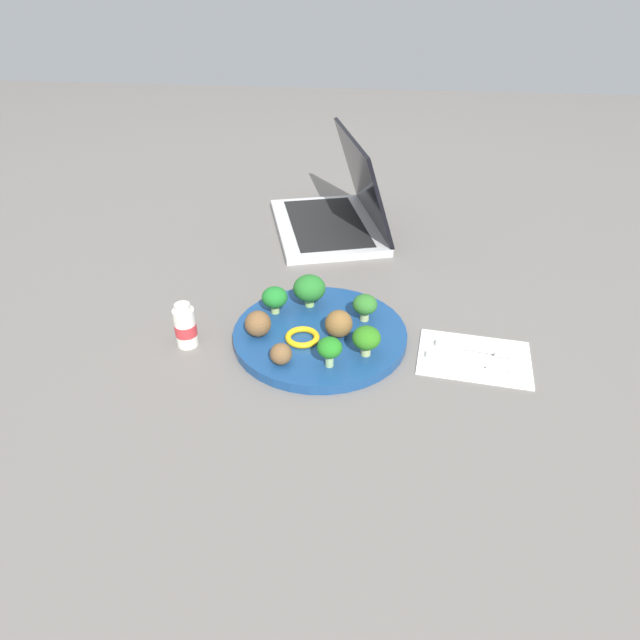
{
  "coord_description": "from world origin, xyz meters",
  "views": [
    {
      "loc": [
        0.08,
        -0.74,
        0.52
      ],
      "look_at": [
        0.0,
        0.0,
        0.04
      ],
      "focal_mm": 31.4,
      "sensor_mm": 36.0,
      "label": 1
    }
  ],
  "objects_px": {
    "broccoli_floret_mid_right": "(309,289)",
    "pepper_ring_mid_left": "(302,337)",
    "yogurt_bottle": "(185,327)",
    "napkin": "(474,357)",
    "plate": "(320,334)",
    "meatball_mid_left": "(339,324)",
    "broccoli_floret_front_left": "(366,338)",
    "knife": "(480,362)",
    "meatball_front_right": "(258,324)",
    "broccoli_floret_front_right": "(330,348)",
    "meatball_center": "(281,354)",
    "broccoli_floret_mid_left": "(365,305)",
    "broccoli_floret_near_rim": "(275,298)",
    "laptop": "(337,213)",
    "fork": "(480,349)"
  },
  "relations": [
    {
      "from": "broccoli_floret_mid_right",
      "to": "yogurt_bottle",
      "type": "distance_m",
      "value": 0.21
    },
    {
      "from": "plate",
      "to": "yogurt_bottle",
      "type": "height_order",
      "value": "yogurt_bottle"
    },
    {
      "from": "fork",
      "to": "knife",
      "type": "xyz_separation_m",
      "value": [
        -0.0,
        -0.04,
        -0.0
      ]
    },
    {
      "from": "broccoli_floret_near_rim",
      "to": "yogurt_bottle",
      "type": "distance_m",
      "value": 0.15
    },
    {
      "from": "broccoli_floret_near_rim",
      "to": "laptop",
      "type": "height_order",
      "value": "laptop"
    },
    {
      "from": "broccoli_floret_front_left",
      "to": "meatball_front_right",
      "type": "height_order",
      "value": "broccoli_floret_front_left"
    },
    {
      "from": "broccoli_floret_front_right",
      "to": "meatball_center",
      "type": "relative_size",
      "value": 1.45
    },
    {
      "from": "knife",
      "to": "broccoli_floret_mid_right",
      "type": "bearing_deg",
      "value": 156.46
    },
    {
      "from": "broccoli_floret_mid_left",
      "to": "broccoli_floret_front_right",
      "type": "bearing_deg",
      "value": -109.34
    },
    {
      "from": "broccoli_floret_front_left",
      "to": "fork",
      "type": "distance_m",
      "value": 0.19
    },
    {
      "from": "broccoli_floret_mid_right",
      "to": "yogurt_bottle",
      "type": "relative_size",
      "value": 0.75
    },
    {
      "from": "napkin",
      "to": "knife",
      "type": "height_order",
      "value": "knife"
    },
    {
      "from": "meatball_front_right",
      "to": "laptop",
      "type": "bearing_deg",
      "value": 79.5
    },
    {
      "from": "plate",
      "to": "pepper_ring_mid_left",
      "type": "relative_size",
      "value": 5.15
    },
    {
      "from": "broccoli_floret_front_right",
      "to": "meatball_mid_left",
      "type": "relative_size",
      "value": 1.09
    },
    {
      "from": "napkin",
      "to": "broccoli_floret_near_rim",
      "type": "bearing_deg",
      "value": 167.54
    },
    {
      "from": "meatball_mid_left",
      "to": "napkin",
      "type": "relative_size",
      "value": 0.26
    },
    {
      "from": "broccoli_floret_front_left",
      "to": "napkin",
      "type": "relative_size",
      "value": 0.28
    },
    {
      "from": "yogurt_bottle",
      "to": "broccoli_floret_mid_right",
      "type": "bearing_deg",
      "value": 31.98
    },
    {
      "from": "broccoli_floret_mid_right",
      "to": "knife",
      "type": "relative_size",
      "value": 0.39
    },
    {
      "from": "plate",
      "to": "meatball_mid_left",
      "type": "distance_m",
      "value": 0.04
    },
    {
      "from": "laptop",
      "to": "meatball_center",
      "type": "bearing_deg",
      "value": -93.95
    },
    {
      "from": "meatball_mid_left",
      "to": "fork",
      "type": "distance_m",
      "value": 0.22
    },
    {
      "from": "napkin",
      "to": "plate",
      "type": "bearing_deg",
      "value": 173.8
    },
    {
      "from": "laptop",
      "to": "knife",
      "type": "bearing_deg",
      "value": -61.59
    },
    {
      "from": "meatball_center",
      "to": "pepper_ring_mid_left",
      "type": "bearing_deg",
      "value": 69.91
    },
    {
      "from": "broccoli_floret_front_left",
      "to": "meatball_mid_left",
      "type": "bearing_deg",
      "value": 134.38
    },
    {
      "from": "broccoli_floret_front_left",
      "to": "knife",
      "type": "xyz_separation_m",
      "value": [
        0.17,
        0.01,
        -0.04
      ]
    },
    {
      "from": "meatball_center",
      "to": "laptop",
      "type": "bearing_deg",
      "value": 86.05
    },
    {
      "from": "meatball_mid_left",
      "to": "pepper_ring_mid_left",
      "type": "xyz_separation_m",
      "value": [
        -0.06,
        -0.02,
        -0.02
      ]
    },
    {
      "from": "broccoli_floret_front_left",
      "to": "knife",
      "type": "relative_size",
      "value": 0.33
    },
    {
      "from": "broccoli_floret_mid_right",
      "to": "meatball_center",
      "type": "xyz_separation_m",
      "value": [
        -0.02,
        -0.16,
        -0.02
      ]
    },
    {
      "from": "broccoli_floret_mid_left",
      "to": "knife",
      "type": "height_order",
      "value": "broccoli_floret_mid_left"
    },
    {
      "from": "broccoli_floret_mid_left",
      "to": "broccoli_floret_front_right",
      "type": "distance_m",
      "value": 0.14
    },
    {
      "from": "broccoli_floret_mid_right",
      "to": "pepper_ring_mid_left",
      "type": "bearing_deg",
      "value": -88.95
    },
    {
      "from": "meatball_front_right",
      "to": "meatball_mid_left",
      "type": "relative_size",
      "value": 0.95
    },
    {
      "from": "broccoli_floret_mid_right",
      "to": "laptop",
      "type": "bearing_deg",
      "value": 87.56
    },
    {
      "from": "broccoli_floret_mid_left",
      "to": "knife",
      "type": "xyz_separation_m",
      "value": [
        0.18,
        -0.08,
        -0.04
      ]
    },
    {
      "from": "broccoli_floret_near_rim",
      "to": "meatball_mid_left",
      "type": "xyz_separation_m",
      "value": [
        0.11,
        -0.06,
        -0.01
      ]
    },
    {
      "from": "meatball_mid_left",
      "to": "yogurt_bottle",
      "type": "xyz_separation_m",
      "value": [
        -0.24,
        -0.03,
        -0.0
      ]
    },
    {
      "from": "meatball_front_right",
      "to": "napkin",
      "type": "distance_m",
      "value": 0.34
    },
    {
      "from": "meatball_mid_left",
      "to": "pepper_ring_mid_left",
      "type": "relative_size",
      "value": 0.8
    },
    {
      "from": "meatball_front_right",
      "to": "fork",
      "type": "xyz_separation_m",
      "value": [
        0.35,
        0.01,
        -0.03
      ]
    },
    {
      "from": "fork",
      "to": "napkin",
      "type": "bearing_deg",
      "value": -120.34
    },
    {
      "from": "broccoli_floret_front_right",
      "to": "pepper_ring_mid_left",
      "type": "bearing_deg",
      "value": 128.62
    },
    {
      "from": "broccoli_floret_front_right",
      "to": "pepper_ring_mid_left",
      "type": "distance_m",
      "value": 0.08
    },
    {
      "from": "meatball_center",
      "to": "broccoli_floret_near_rim",
      "type": "bearing_deg",
      "value": 103.88
    },
    {
      "from": "broccoli_floret_near_rim",
      "to": "napkin",
      "type": "bearing_deg",
      "value": -12.46
    },
    {
      "from": "pepper_ring_mid_left",
      "to": "napkin",
      "type": "distance_m",
      "value": 0.27
    },
    {
      "from": "broccoli_floret_near_rim",
      "to": "laptop",
      "type": "bearing_deg",
      "value": 79.8
    }
  ]
}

